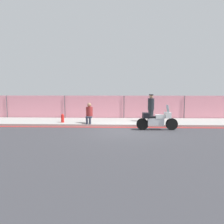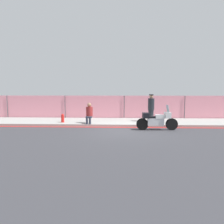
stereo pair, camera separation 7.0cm
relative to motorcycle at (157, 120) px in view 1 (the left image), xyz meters
name	(u,v)px [view 1 (the left image)]	position (x,y,z in m)	size (l,w,h in m)	color
ground_plane	(126,131)	(-1.80, -0.34, -0.59)	(120.00, 120.00, 0.00)	#38383D
sidewalk	(124,122)	(-1.80, 2.43, -0.51)	(34.62, 3.18, 0.16)	#9E9E99
curb_paint_stripe	(125,127)	(-1.80, 0.75, -0.58)	(34.62, 0.18, 0.01)	red
storefront_fence	(124,108)	(-1.80, 4.11, 0.36)	(32.89, 0.17, 1.90)	pink
motorcycle	(157,120)	(0.00, 0.00, 0.00)	(2.39, 0.53, 1.46)	black
officer_standing	(151,108)	(0.01, 2.22, 0.53)	(0.43, 0.43, 1.87)	#1E2328
person_seated_on_curb	(89,112)	(-4.13, 1.31, 0.30)	(0.43, 0.70, 1.33)	#2D3342
fire_hydrant	(63,118)	(-5.98, 1.61, -0.15)	(0.20, 0.26, 0.57)	red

